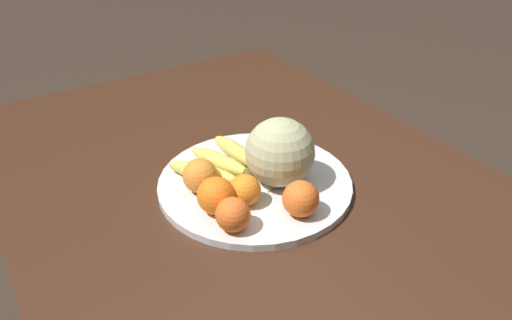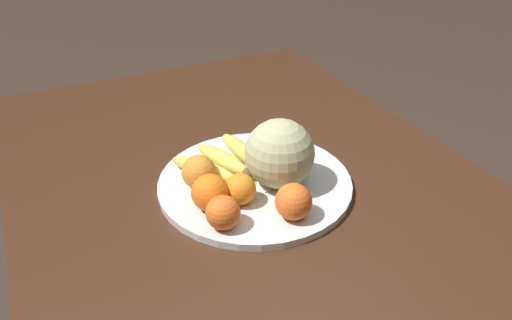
{
  "view_description": "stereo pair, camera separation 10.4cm",
  "coord_description": "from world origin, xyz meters",
  "px_view_note": "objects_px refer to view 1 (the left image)",
  "views": [
    {
      "loc": [
        -0.68,
        0.48,
        1.4
      ],
      "look_at": [
        0.07,
        -0.0,
        0.84
      ],
      "focal_mm": 35.0,
      "sensor_mm": 36.0,
      "label": 1
    },
    {
      "loc": [
        -0.73,
        0.38,
        1.4
      ],
      "look_at": [
        0.07,
        -0.0,
        0.84
      ],
      "focal_mm": 35.0,
      "sensor_mm": 36.0,
      "label": 2
    }
  ],
  "objects_px": {
    "kitchen_table": "(271,236)",
    "banana_bunch": "(220,162)",
    "orange_front_right": "(233,215)",
    "orange_back_left": "(301,199)",
    "orange_mid_center": "(200,176)",
    "fruit_bowl": "(256,182)",
    "orange_back_right": "(245,190)",
    "orange_front_left": "(216,196)",
    "melon": "(280,152)",
    "produce_tag": "(259,182)"
  },
  "relations": [
    {
      "from": "orange_front_left",
      "to": "orange_mid_center",
      "type": "relative_size",
      "value": 1.03
    },
    {
      "from": "orange_back_left",
      "to": "banana_bunch",
      "type": "bearing_deg",
      "value": 13.52
    },
    {
      "from": "fruit_bowl",
      "to": "orange_front_left",
      "type": "distance_m",
      "value": 0.14
    },
    {
      "from": "orange_front_left",
      "to": "orange_back_left",
      "type": "xyz_separation_m",
      "value": [
        -0.1,
        -0.13,
        -0.0
      ]
    },
    {
      "from": "fruit_bowl",
      "to": "orange_front_right",
      "type": "bearing_deg",
      "value": 132.64
    },
    {
      "from": "melon",
      "to": "orange_back_right",
      "type": "relative_size",
      "value": 2.28
    },
    {
      "from": "fruit_bowl",
      "to": "orange_front_left",
      "type": "height_order",
      "value": "orange_front_left"
    },
    {
      "from": "orange_back_right",
      "to": "kitchen_table",
      "type": "bearing_deg",
      "value": -97.46
    },
    {
      "from": "kitchen_table",
      "to": "melon",
      "type": "relative_size",
      "value": 11.0
    },
    {
      "from": "banana_bunch",
      "to": "kitchen_table",
      "type": "bearing_deg",
      "value": 176.87
    },
    {
      "from": "fruit_bowl",
      "to": "orange_back_right",
      "type": "relative_size",
      "value": 6.5
    },
    {
      "from": "kitchen_table",
      "to": "orange_back_left",
      "type": "relative_size",
      "value": 22.33
    },
    {
      "from": "orange_mid_center",
      "to": "orange_back_right",
      "type": "bearing_deg",
      "value": -148.3
    },
    {
      "from": "fruit_bowl",
      "to": "produce_tag",
      "type": "height_order",
      "value": "produce_tag"
    },
    {
      "from": "orange_front_left",
      "to": "orange_back_right",
      "type": "relative_size",
      "value": 1.16
    },
    {
      "from": "orange_front_right",
      "to": "orange_back_right",
      "type": "height_order",
      "value": "orange_front_right"
    },
    {
      "from": "melon",
      "to": "orange_front_left",
      "type": "bearing_deg",
      "value": 96.28
    },
    {
      "from": "orange_front_left",
      "to": "melon",
      "type": "bearing_deg",
      "value": -83.72
    },
    {
      "from": "fruit_bowl",
      "to": "orange_front_right",
      "type": "relative_size",
      "value": 6.31
    },
    {
      "from": "fruit_bowl",
      "to": "banana_bunch",
      "type": "distance_m",
      "value": 0.09
    },
    {
      "from": "banana_bunch",
      "to": "orange_mid_center",
      "type": "bearing_deg",
      "value": 103.02
    },
    {
      "from": "kitchen_table",
      "to": "orange_mid_center",
      "type": "distance_m",
      "value": 0.21
    },
    {
      "from": "orange_back_right",
      "to": "orange_front_left",
      "type": "bearing_deg",
      "value": 82.22
    },
    {
      "from": "fruit_bowl",
      "to": "produce_tag",
      "type": "bearing_deg",
      "value": -176.86
    },
    {
      "from": "banana_bunch",
      "to": "melon",
      "type": "bearing_deg",
      "value": -162.13
    },
    {
      "from": "kitchen_table",
      "to": "orange_back_right",
      "type": "bearing_deg",
      "value": 82.54
    },
    {
      "from": "melon",
      "to": "orange_back_right",
      "type": "xyz_separation_m",
      "value": [
        -0.03,
        0.1,
        -0.04
      ]
    },
    {
      "from": "banana_bunch",
      "to": "orange_mid_center",
      "type": "relative_size",
      "value": 2.81
    },
    {
      "from": "orange_mid_center",
      "to": "orange_back_left",
      "type": "bearing_deg",
      "value": -144.2
    },
    {
      "from": "fruit_bowl",
      "to": "banana_bunch",
      "type": "relative_size",
      "value": 2.06
    },
    {
      "from": "produce_tag",
      "to": "banana_bunch",
      "type": "bearing_deg",
      "value": 10.7
    },
    {
      "from": "fruit_bowl",
      "to": "orange_front_right",
      "type": "height_order",
      "value": "orange_front_right"
    },
    {
      "from": "produce_tag",
      "to": "kitchen_table",
      "type": "bearing_deg",
      "value": 159.95
    },
    {
      "from": "orange_front_right",
      "to": "orange_back_left",
      "type": "relative_size",
      "value": 0.92
    },
    {
      "from": "orange_back_left",
      "to": "orange_back_right",
      "type": "xyz_separation_m",
      "value": [
        0.09,
        0.07,
        -0.0
      ]
    },
    {
      "from": "kitchen_table",
      "to": "melon",
      "type": "bearing_deg",
      "value": -50.17
    },
    {
      "from": "fruit_bowl",
      "to": "orange_front_left",
      "type": "relative_size",
      "value": 5.6
    },
    {
      "from": "orange_front_left",
      "to": "orange_back_left",
      "type": "height_order",
      "value": "orange_front_left"
    },
    {
      "from": "banana_bunch",
      "to": "orange_mid_center",
      "type": "height_order",
      "value": "orange_mid_center"
    },
    {
      "from": "orange_front_right",
      "to": "orange_front_left",
      "type": "bearing_deg",
      "value": 0.31
    },
    {
      "from": "produce_tag",
      "to": "orange_back_right",
      "type": "bearing_deg",
      "value": 109.33
    },
    {
      "from": "orange_mid_center",
      "to": "orange_front_left",
      "type": "bearing_deg",
      "value": 175.36
    },
    {
      "from": "fruit_bowl",
      "to": "orange_back_left",
      "type": "bearing_deg",
      "value": -176.6
    },
    {
      "from": "banana_bunch",
      "to": "orange_front_left",
      "type": "relative_size",
      "value": 2.72
    },
    {
      "from": "produce_tag",
      "to": "orange_front_left",
      "type": "bearing_deg",
      "value": 90.42
    },
    {
      "from": "orange_back_right",
      "to": "produce_tag",
      "type": "xyz_separation_m",
      "value": [
        0.05,
        -0.06,
        -0.03
      ]
    },
    {
      "from": "kitchen_table",
      "to": "banana_bunch",
      "type": "xyz_separation_m",
      "value": [
        0.14,
        0.04,
        0.13
      ]
    },
    {
      "from": "melon",
      "to": "orange_back_left",
      "type": "distance_m",
      "value": 0.12
    },
    {
      "from": "orange_front_right",
      "to": "orange_back_left",
      "type": "xyz_separation_m",
      "value": [
        -0.03,
        -0.13,
        0.0
      ]
    },
    {
      "from": "orange_front_right",
      "to": "orange_mid_center",
      "type": "xyz_separation_m",
      "value": [
        0.14,
        -0.01,
        0.0
      ]
    }
  ]
}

